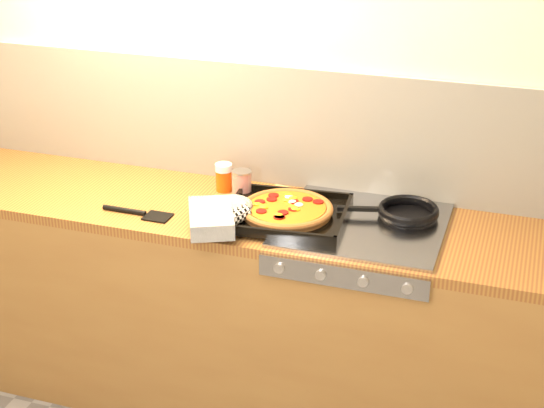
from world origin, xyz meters
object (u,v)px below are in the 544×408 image
(juice_glass, at_px, (224,177))
(frying_pan, at_px, (407,212))
(pizza_on_tray, at_px, (266,212))
(tomato_can, at_px, (242,184))

(juice_glass, bearing_deg, frying_pan, -3.88)
(pizza_on_tray, bearing_deg, juice_glass, 138.01)
(frying_pan, bearing_deg, pizza_on_tray, -159.44)
(frying_pan, xyz_separation_m, tomato_can, (-0.67, 0.01, 0.02))
(pizza_on_tray, relative_size, frying_pan, 1.49)
(pizza_on_tray, bearing_deg, frying_pan, 20.56)
(tomato_can, distance_m, juice_glass, 0.10)
(pizza_on_tray, height_order, tomato_can, tomato_can)
(tomato_can, bearing_deg, juice_glass, 156.96)
(pizza_on_tray, xyz_separation_m, juice_glass, (-0.26, 0.24, 0.01))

